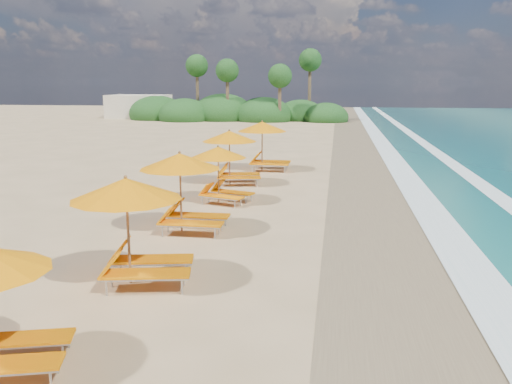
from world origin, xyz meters
name	(u,v)px	position (x,y,z in m)	size (l,w,h in m)	color
ground	(256,232)	(0.00, 0.00, 0.00)	(160.00, 160.00, 0.00)	tan
wet_sand	(395,237)	(4.00, 0.00, 0.01)	(4.00, 160.00, 0.01)	#877750
surf_foam	(495,241)	(6.70, 0.00, 0.03)	(4.00, 160.00, 0.01)	white
station_2	(137,223)	(-1.93, -4.40, 1.36)	(2.93, 2.81, 2.42)	olive
station_3	(187,187)	(-2.01, -0.25, 1.34)	(2.57, 2.36, 2.39)	olive
station_4	(222,171)	(-1.81, 3.65, 1.18)	(2.69, 2.63, 2.11)	olive
station_5	(234,154)	(-2.08, 7.21, 1.33)	(2.84, 2.71, 2.38)	olive
station_6	(266,142)	(-1.21, 11.10, 1.39)	(2.68, 2.47, 2.49)	olive
treeline	(231,112)	(-9.94, 45.51, 1.00)	(25.80, 8.80, 9.74)	#163D14
beach_building	(139,106)	(-22.00, 48.00, 1.40)	(7.00, 5.00, 2.80)	beige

